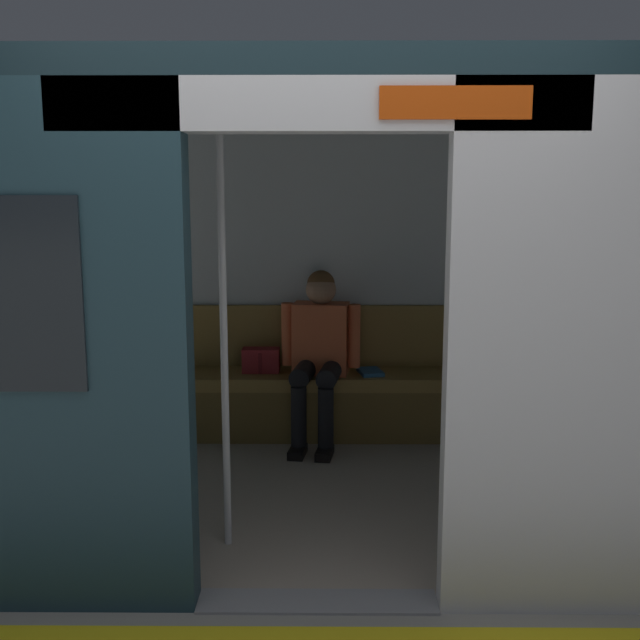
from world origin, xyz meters
The scene contains 7 objects.
ground_plane centered at (0.00, 0.00, 0.00)m, with size 60.00×60.00×0.00m, color gray.
train_car centered at (0.07, -1.19, 1.50)m, with size 6.40×2.70×2.26m.
bench_seat centered at (0.00, -2.19, 0.35)m, with size 2.88×0.44×0.46m.
person_seated centered at (0.01, -2.14, 0.68)m, with size 0.55×0.71×1.19m.
handbag centered at (0.43, -2.26, 0.54)m, with size 0.26×0.15×0.17m.
book centered at (-0.35, -2.21, 0.47)m, with size 0.15×0.22×0.03m, color #26598C.
grab_pole_door centered at (0.45, -0.54, 1.06)m, with size 0.04×0.04×2.12m, color silver.
Camera 1 is at (-0.03, 2.94, 1.72)m, focal length 42.29 mm.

